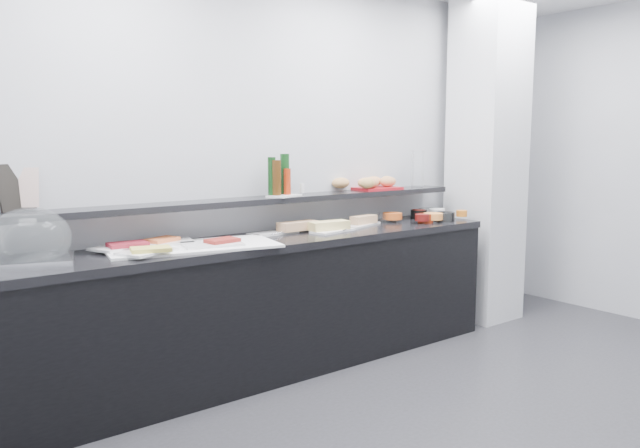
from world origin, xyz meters
TOP-DOWN VIEW (x-y plane):
  - ground at (0.00, 0.00)m, footprint 5.00×5.00m
  - back_wall at (0.00, 2.00)m, footprint 5.00×0.02m
  - column at (1.50, 1.65)m, footprint 0.50×0.50m
  - buffet_cabinet at (-0.70, 1.70)m, footprint 3.60×0.60m
  - counter_top at (-0.70, 1.70)m, footprint 3.62×0.62m
  - wall_shelf at (-0.70, 1.88)m, footprint 3.60×0.25m
  - cloche_base at (-2.18, 1.71)m, footprint 0.59×0.48m
  - cloche_dome at (-2.14, 1.72)m, footprint 0.57×0.48m
  - linen_runner at (-1.24, 1.67)m, footprint 1.07×0.66m
  - platter_meat_a at (-1.63, 1.83)m, footprint 0.35×0.29m
  - food_meat_a at (-1.59, 1.78)m, footprint 0.23×0.16m
  - platter_salmon at (-1.35, 1.83)m, footprint 0.37×0.30m
  - food_salmon at (-1.37, 1.82)m, footprint 0.22×0.18m
  - platter_cheese at (-1.56, 1.59)m, footprint 0.35×0.29m
  - food_cheese at (-1.55, 1.54)m, footprint 0.24×0.19m
  - platter_meat_b at (-1.15, 1.60)m, footprint 0.39×0.30m
  - food_meat_b at (-1.10, 1.57)m, footprint 0.20×0.14m
  - sandwich_plate_left at (-0.57, 1.82)m, footprint 0.35×0.16m
  - sandwich_food_left at (-0.38, 1.79)m, footprint 0.29×0.11m
  - tongs_left at (-0.57, 1.74)m, footprint 0.16×0.05m
  - sandwich_plate_mid at (-0.18, 1.65)m, footprint 0.36×0.21m
  - sandwich_food_mid at (-0.20, 1.67)m, footprint 0.30×0.14m
  - tongs_mid at (-0.09, 1.61)m, footprint 0.14×0.09m
  - sandwich_plate_right at (0.17, 1.78)m, footprint 0.42×0.29m
  - sandwich_food_right at (0.21, 1.76)m, footprint 0.23×0.11m
  - tongs_right at (0.26, 1.75)m, footprint 0.16×0.04m
  - bowl_glass_fruit at (0.50, 1.83)m, footprint 0.15×0.15m
  - fill_glass_fruit at (0.52, 1.78)m, footprint 0.16×0.16m
  - bowl_black_jam at (0.85, 1.81)m, footprint 0.17×0.17m
  - fill_black_jam at (0.85, 1.81)m, footprint 0.12×0.12m
  - bowl_glass_cream at (0.99, 1.81)m, footprint 0.25×0.25m
  - fill_glass_cream at (1.02, 1.77)m, footprint 0.17×0.17m
  - bowl_red_jam at (0.70, 1.59)m, footprint 0.14×0.14m
  - fill_red_jam at (0.64, 1.57)m, footprint 0.13×0.13m
  - bowl_glass_salmon at (0.86, 1.58)m, footprint 0.19×0.19m
  - fill_glass_salmon at (0.76, 1.57)m, footprint 0.18×0.18m
  - bowl_black_fruit at (0.91, 1.57)m, footprint 0.18×0.18m
  - fill_black_fruit at (1.09, 1.57)m, footprint 0.10×0.10m
  - framed_print at (-2.13, 1.99)m, footprint 0.22×0.15m
  - print_art at (-2.09, 1.98)m, footprint 0.17×0.11m
  - condiment_tray at (-0.46, 1.84)m, footprint 0.28×0.23m
  - bottle_green_a at (-0.54, 1.88)m, footprint 0.06×0.06m
  - bottle_brown at (-0.52, 1.84)m, footprint 0.08×0.08m
  - bottle_green_b at (-0.41, 1.90)m, footprint 0.08×0.08m
  - bottle_hot at (-0.43, 1.85)m, footprint 0.07×0.07m
  - shaker_salt at (-0.51, 1.89)m, footprint 0.04×0.04m
  - shaker_pepper at (-0.27, 1.89)m, footprint 0.04×0.04m
  - bread_tray at (0.45, 1.89)m, footprint 0.37×0.27m
  - bread_roll_nw at (0.15, 1.97)m, footprint 0.16×0.10m
  - bread_roll_n at (0.46, 1.94)m, footprint 0.16×0.12m
  - bread_roll_ne at (0.58, 1.91)m, footprint 0.16×0.12m
  - bread_roll_sw at (0.28, 1.81)m, footprint 0.12×0.08m
  - bread_roll_s at (0.35, 1.84)m, footprint 0.15×0.10m
  - bread_roll_se at (0.54, 1.86)m, footprint 0.16×0.11m
  - bread_roll_midw at (0.32, 1.86)m, footprint 0.17×0.14m
  - carafe at (0.89, 1.87)m, footprint 0.14×0.14m

SIDE VIEW (x-z plane):
  - ground at x=0.00m, z-range 0.00..0.00m
  - buffet_cabinet at x=-0.70m, z-range 0.00..0.85m
  - counter_top at x=-0.70m, z-range 0.85..0.90m
  - linen_runner at x=-1.24m, z-range 0.90..0.91m
  - sandwich_plate_left at x=-0.57m, z-range 0.90..0.91m
  - sandwich_plate_mid at x=-0.18m, z-range 0.90..0.91m
  - sandwich_plate_right at x=0.17m, z-range 0.90..0.91m
  - tongs_left at x=-0.57m, z-range 0.92..0.92m
  - tongs_mid at x=-0.09m, z-range 0.92..0.92m
  - tongs_right at x=0.26m, z-range 0.92..0.92m
  - cloche_base at x=-2.18m, z-range 0.90..0.94m
  - platter_meat_a at x=-1.63m, z-range 0.92..0.93m
  - platter_salmon at x=-1.35m, z-range 0.92..0.93m
  - platter_cheese at x=-1.56m, z-range 0.92..0.93m
  - platter_meat_b at x=-1.15m, z-range 0.92..0.93m
  - bowl_glass_fruit at x=0.50m, z-range 0.90..0.97m
  - bowl_black_jam at x=0.85m, z-range 0.90..0.97m
  - bowl_glass_cream at x=0.99m, z-range 0.90..0.97m
  - bowl_red_jam at x=0.70m, z-range 0.90..0.97m
  - bowl_glass_salmon at x=0.86m, z-range 0.90..0.97m
  - bowl_black_fruit at x=0.91m, z-range 0.90..0.97m
  - food_meat_a at x=-1.59m, z-range 0.93..0.95m
  - food_salmon at x=-1.37m, z-range 0.93..0.95m
  - food_cheese at x=-1.55m, z-range 0.93..0.95m
  - food_meat_b at x=-1.10m, z-range 0.93..0.95m
  - sandwich_food_left at x=-0.38m, z-range 0.91..0.97m
  - sandwich_food_mid at x=-0.20m, z-range 0.91..0.97m
  - sandwich_food_right at x=0.21m, z-range 0.91..0.97m
  - fill_glass_fruit at x=0.52m, z-range 0.92..0.97m
  - fill_black_jam at x=0.85m, z-range 0.92..0.97m
  - fill_glass_cream at x=1.02m, z-range 0.92..0.97m
  - fill_red_jam at x=0.64m, z-range 0.92..0.97m
  - fill_glass_salmon at x=0.76m, z-range 0.92..0.97m
  - fill_black_fruit at x=1.09m, z-range 0.92..0.97m
  - cloche_dome at x=-2.14m, z-range 0.86..1.20m
  - wall_shelf at x=-0.70m, z-range 1.11..1.15m
  - condiment_tray at x=-0.46m, z-range 1.15..1.16m
  - bread_tray at x=0.45m, z-range 1.15..1.17m
  - shaker_salt at x=-0.51m, z-range 1.16..1.23m
  - shaker_pepper at x=-0.27m, z-range 1.16..1.23m
  - bread_roll_nw at x=0.15m, z-range 1.17..1.25m
  - bread_roll_n at x=0.46m, z-range 1.17..1.25m
  - bread_roll_ne at x=0.58m, z-range 1.17..1.25m
  - bread_roll_sw at x=0.28m, z-range 1.17..1.25m
  - bread_roll_s at x=0.35m, z-range 1.17..1.25m
  - bread_roll_se at x=0.54m, z-range 1.17..1.25m
  - bread_roll_midw at x=0.32m, z-range 1.17..1.25m
  - bottle_hot at x=-0.43m, z-range 1.16..1.34m
  - framed_print at x=-2.13m, z-range 1.15..1.41m
  - print_art at x=-2.09m, z-range 1.17..1.39m
  - bottle_brown at x=-0.52m, z-range 1.16..1.40m
  - bottle_green_a at x=-0.54m, z-range 1.16..1.42m
  - carafe at x=0.89m, z-range 1.15..1.45m
  - bottle_green_b at x=-0.41m, z-range 1.16..1.44m
  - back_wall at x=0.00m, z-range 0.00..2.70m
  - column at x=1.50m, z-range 0.00..2.70m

